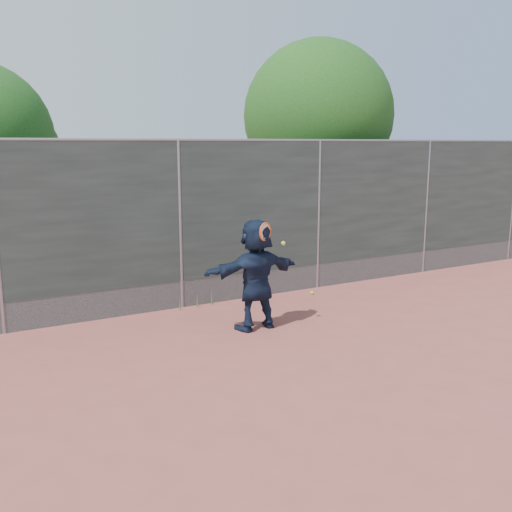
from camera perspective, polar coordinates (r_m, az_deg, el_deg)
ground at (r=7.58m, az=2.77°, el=-11.65°), size 80.00×80.00×0.00m
player at (r=9.07m, az=0.00°, el=-1.85°), size 1.67×0.58×1.79m
ball_ground at (r=11.37m, az=5.62°, el=-3.67°), size 0.07×0.07×0.07m
fence at (r=10.21m, az=-7.61°, el=3.46°), size 20.00×0.06×3.03m
swing_action at (r=8.81m, az=1.08°, el=2.21°), size 0.50×0.16×0.51m
tree_right at (r=14.39m, az=6.71°, el=13.32°), size 3.78×3.60×5.39m
weed_clump at (r=10.51m, az=-5.68°, el=-4.35°), size 0.68×0.07×0.30m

